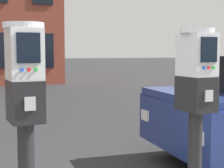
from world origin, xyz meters
TOP-DOWN VIEW (x-y plane):
  - parking_meter_near_kerb at (-0.38, -0.26)m, footprint 0.23×0.26m
  - parking_meter_twin_adjacent at (0.70, -0.26)m, footprint 0.23×0.26m

SIDE VIEW (x-z plane):
  - parking_meter_twin_adjacent at x=0.70m, z-range 0.42..1.91m
  - parking_meter_near_kerb at x=-0.38m, z-range 0.42..1.92m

